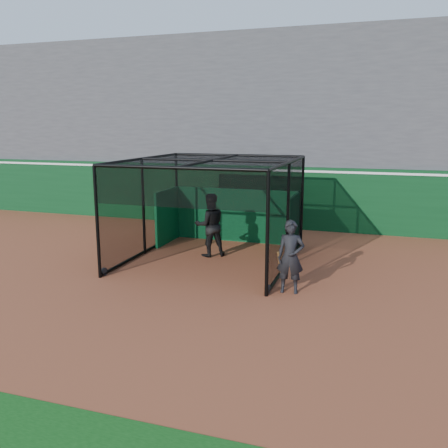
% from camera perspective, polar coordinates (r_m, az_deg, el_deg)
% --- Properties ---
extents(ground, '(120.00, 120.00, 0.00)m').
position_cam_1_polar(ground, '(12.08, -6.62, -8.13)').
color(ground, brown).
rests_on(ground, ground).
extents(outfield_wall, '(50.00, 0.50, 2.50)m').
position_cam_1_polar(outfield_wall, '(19.60, 3.68, 3.50)').
color(outfield_wall, '#0A3B18').
rests_on(outfield_wall, ground).
extents(grandstand, '(50.00, 7.85, 8.95)m').
position_cam_1_polar(grandstand, '(23.08, 6.18, 12.64)').
color(grandstand, '#4C4C4F').
rests_on(grandstand, ground).
extents(batting_cage, '(4.76, 5.39, 3.07)m').
position_cam_1_polar(batting_cage, '(14.49, -1.43, 1.58)').
color(batting_cage, black).
rests_on(batting_cage, ground).
extents(batter, '(1.24, 1.18, 2.01)m').
position_cam_1_polar(batter, '(15.00, -1.71, -0.12)').
color(batter, black).
rests_on(batter, ground).
extents(on_deck_player, '(0.71, 0.51, 1.83)m').
position_cam_1_polar(on_deck_player, '(11.82, 8.00, -3.95)').
color(on_deck_player, black).
rests_on(on_deck_player, ground).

